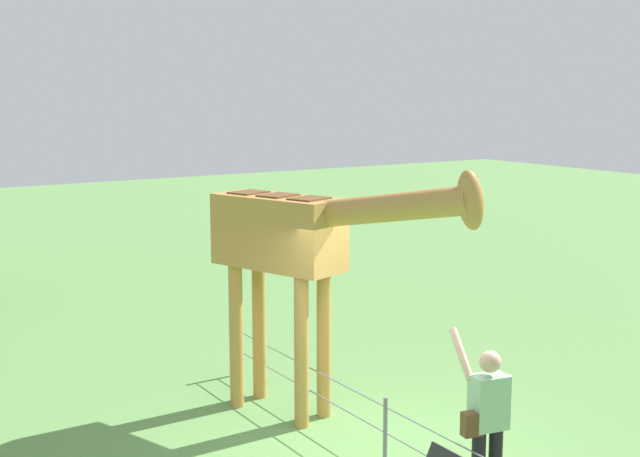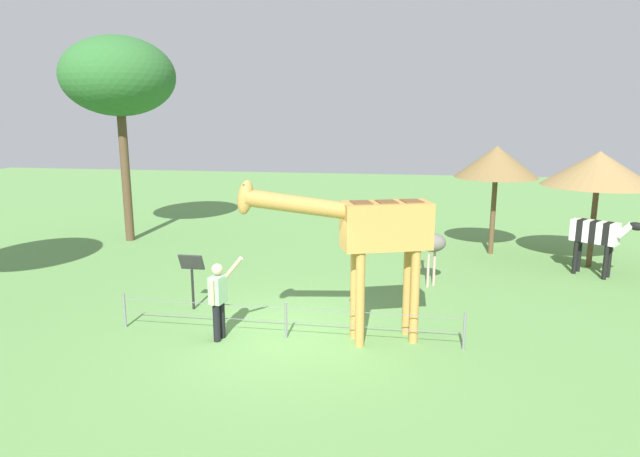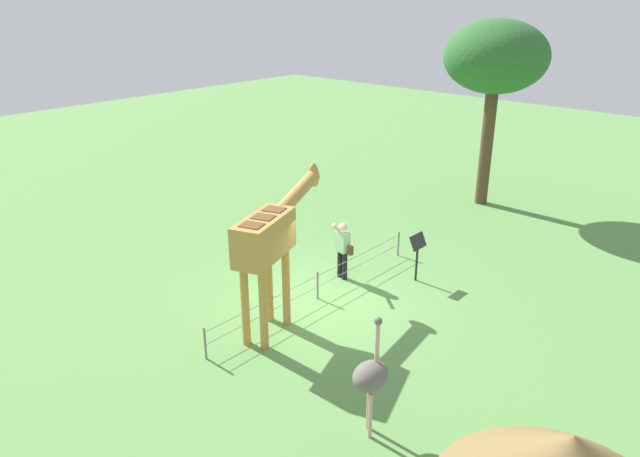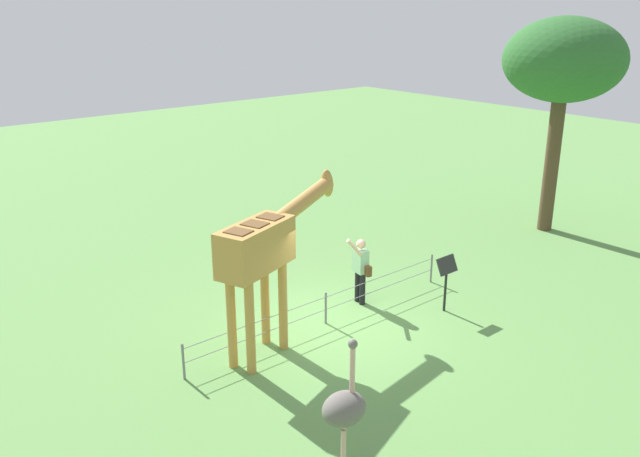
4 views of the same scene
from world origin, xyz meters
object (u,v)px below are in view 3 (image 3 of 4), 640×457
object	(u,v)px
ostrich	(371,376)
info_sign	(418,248)
giraffe	(271,238)
tree_northeast	(496,59)
visitor	(343,247)

from	to	relation	value
ostrich	info_sign	world-z (taller)	ostrich
giraffe	ostrich	xyz separation A→B (m)	(-1.33, -3.77, -1.04)
giraffe	info_sign	distance (m)	4.49
ostrich	tree_northeast	size ratio (longest dim) A/B	0.35
visitor	tree_northeast	xyz separation A→B (m)	(8.03, 0.14, 4.16)
visitor	info_sign	bearing A→B (deg)	-52.42
ostrich	tree_northeast	world-z (taller)	tree_northeast
visitor	info_sign	distance (m)	1.96
giraffe	tree_northeast	xyz separation A→B (m)	(11.00, 0.55, 2.84)
info_sign	giraffe	bearing A→B (deg)	164.73
visitor	ostrich	size ratio (longest dim) A/B	0.77
tree_northeast	info_sign	world-z (taller)	tree_northeast
ostrich	visitor	bearing A→B (deg)	44.25
giraffe	visitor	xyz separation A→B (m)	(2.96, 0.42, -1.31)
visitor	tree_northeast	bearing A→B (deg)	0.98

